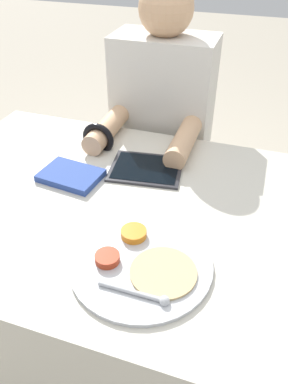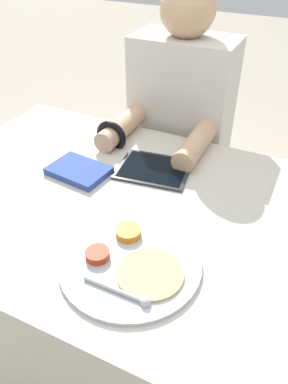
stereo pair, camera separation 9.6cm
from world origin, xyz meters
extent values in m
plane|color=#B2A893|center=(0.00, 0.00, 0.00)|extent=(12.00, 12.00, 0.00)
cube|color=beige|center=(0.00, 0.00, 0.36)|extent=(1.20, 0.83, 0.73)
cylinder|color=#B7BABF|center=(0.13, -0.19, 0.73)|extent=(0.32, 0.32, 0.01)
cylinder|color=orange|center=(0.09, -0.12, 0.75)|extent=(0.06, 0.06, 0.02)
cylinder|color=#A83319|center=(0.06, -0.21, 0.75)|extent=(0.06, 0.06, 0.02)
cylinder|color=tan|center=(0.19, -0.21, 0.74)|extent=(0.15, 0.15, 0.01)
cylinder|color=#B7BABF|center=(0.14, -0.28, 0.74)|extent=(0.14, 0.01, 0.01)
sphere|color=#B7BABF|center=(0.21, -0.28, 0.74)|extent=(0.02, 0.02, 0.02)
cube|color=silver|center=(-0.17, 0.06, 0.73)|extent=(0.18, 0.14, 0.01)
cube|color=#28428E|center=(-0.17, 0.06, 0.74)|extent=(0.19, 0.14, 0.02)
cube|color=#28282D|center=(0.02, 0.18, 0.73)|extent=(0.24, 0.20, 0.01)
cube|color=black|center=(0.02, 0.18, 0.74)|extent=(0.21, 0.18, 0.00)
cube|color=black|center=(-0.03, 0.55, 0.22)|extent=(0.33, 0.22, 0.44)
cube|color=beige|center=(-0.03, 0.55, 0.73)|extent=(0.36, 0.20, 0.59)
sphere|color=tan|center=(-0.03, 0.55, 1.11)|extent=(0.18, 0.18, 0.18)
cylinder|color=tan|center=(-0.17, 0.33, 0.76)|extent=(0.07, 0.27, 0.07)
cylinder|color=tan|center=(0.10, 0.33, 0.76)|extent=(0.07, 0.27, 0.07)
torus|color=black|center=(-0.17, 0.25, 0.76)|extent=(0.11, 0.02, 0.11)
camera|label=1|loc=(0.32, -0.73, 1.37)|focal=35.00mm
camera|label=2|loc=(0.41, -0.70, 1.37)|focal=35.00mm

